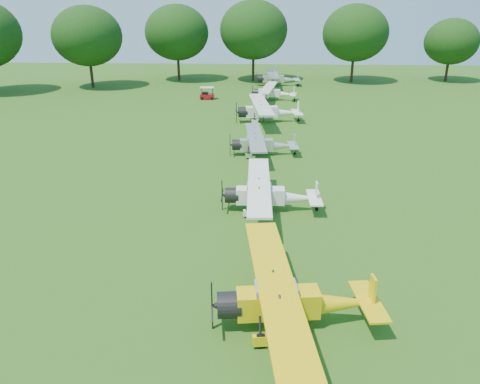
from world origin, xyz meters
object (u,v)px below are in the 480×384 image
object	(u,v)px
aircraft_5	(267,110)
golf_cart	(207,95)
aircraft_6	(272,92)
aircraft_3	(268,193)
aircraft_4	(261,143)
aircraft_2	(291,298)
aircraft_7	(276,78)

from	to	relation	value
aircraft_5	golf_cart	xyz separation A→B (m)	(-8.17, 12.83, -0.80)
aircraft_6	aircraft_3	bearing A→B (deg)	-83.34
aircraft_4	golf_cart	size ratio (longest dim) A/B	4.83
aircraft_4	golf_cart	xyz separation A→B (m)	(-7.76, 24.98, -0.54)
aircraft_3	golf_cart	xyz separation A→B (m)	(-8.29, 36.63, -0.62)
aircraft_4	aircraft_3	bearing A→B (deg)	-92.44
aircraft_2	aircraft_4	size ratio (longest dim) A/B	1.17
aircraft_4	aircraft_7	distance (m)	36.81
aircraft_2	aircraft_6	bearing A→B (deg)	83.04
aircraft_5	aircraft_7	xyz separation A→B (m)	(1.54, 24.61, -0.06)
golf_cart	aircraft_4	bearing A→B (deg)	-74.97
aircraft_4	aircraft_5	distance (m)	12.15
aircraft_5	golf_cart	size ratio (longest dim) A/B	5.96
aircraft_2	golf_cart	size ratio (longest dim) A/B	5.66
aircraft_4	aircraft_6	size ratio (longest dim) A/B	0.97
aircraft_4	aircraft_5	size ratio (longest dim) A/B	0.81
aircraft_4	aircraft_7	bearing A→B (deg)	81.88
aircraft_2	aircraft_6	size ratio (longest dim) A/B	1.14
aircraft_3	golf_cart	bearing A→B (deg)	101.42
aircraft_3	aircraft_7	size ratio (longest dim) A/B	0.90
aircraft_3	golf_cart	world-z (taller)	aircraft_3
aircraft_5	aircraft_6	world-z (taller)	aircraft_5
aircraft_7	aircraft_6	bearing A→B (deg)	-95.47
aircraft_3	aircraft_6	xyz separation A→B (m)	(0.67, 36.48, -0.04)
aircraft_2	aircraft_5	size ratio (longest dim) A/B	0.95
aircraft_3	aircraft_5	xyz separation A→B (m)	(-0.12, 23.80, 0.18)
aircraft_4	golf_cart	world-z (taller)	aircraft_4
aircraft_2	aircraft_4	distance (m)	23.10
aircraft_4	aircraft_7	size ratio (longest dim) A/B	0.85
aircraft_4	aircraft_5	world-z (taller)	aircraft_5
golf_cart	aircraft_5	bearing A→B (deg)	-59.73
aircraft_3	aircraft_6	world-z (taller)	aircraft_3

